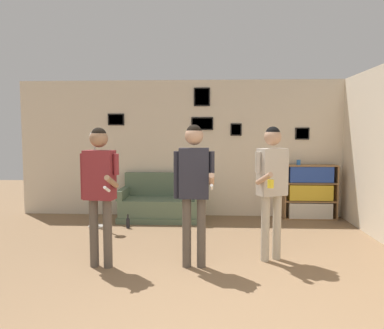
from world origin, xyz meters
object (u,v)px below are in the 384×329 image
at_px(floor_lamp, 95,166).
at_px(person_player_foreground_left, 100,182).
at_px(couch, 161,204).
at_px(person_watcher_holding_cup, 272,178).
at_px(bottle_on_floor, 128,223).
at_px(bookshelf, 310,192).
at_px(drinking_cup, 299,162).
at_px(person_player_foreground_center, 194,180).

relative_size(floor_lamp, person_player_foreground_left, 0.98).
xyz_separation_m(couch, person_watcher_holding_cup, (1.74, -2.23, 0.79)).
bearing_deg(bottle_on_floor, person_watcher_holding_cup, -34.44).
height_order(bookshelf, drinking_cup, drinking_cup).
bearing_deg(person_watcher_holding_cup, person_player_foreground_center, -162.82).
xyz_separation_m(person_watcher_holding_cup, bottle_on_floor, (-2.23, 1.53, -0.99)).
bearing_deg(bottle_on_floor, person_player_foreground_center, -56.04).
height_order(floor_lamp, drinking_cup, floor_lamp).
bearing_deg(person_player_foreground_center, bookshelf, 52.18).
bearing_deg(couch, person_watcher_holding_cup, -52.05).
height_order(couch, person_watcher_holding_cup, person_watcher_holding_cup).
distance_m(person_player_foreground_left, person_player_foreground_center, 1.16).
bearing_deg(drinking_cup, couch, -175.70).
bearing_deg(person_watcher_holding_cup, drinking_cup, 69.69).
distance_m(person_player_foreground_left, bottle_on_floor, 2.13).
relative_size(bottle_on_floor, drinking_cup, 2.52).
xyz_separation_m(person_player_foreground_left, person_watcher_holding_cup, (2.15, 0.36, 0.01)).
height_order(person_player_foreground_left, bottle_on_floor, person_player_foreground_left).
relative_size(person_player_foreground_left, person_watcher_holding_cup, 0.99).
bearing_deg(drinking_cup, floor_lamp, -166.89).
xyz_separation_m(bookshelf, bottle_on_floor, (-3.36, -0.89, -0.43)).
distance_m(floor_lamp, person_player_foreground_left, 2.03).
height_order(bookshelf, bottle_on_floor, bookshelf).
xyz_separation_m(person_player_foreground_center, person_watcher_holding_cup, (1.00, 0.31, -0.01)).
bearing_deg(person_player_foreground_center, couch, 106.30).
distance_m(bottle_on_floor, drinking_cup, 3.41).
bearing_deg(floor_lamp, bottle_on_floor, -3.13).
xyz_separation_m(person_player_foreground_center, drinking_cup, (1.89, 2.73, 0.00)).
bearing_deg(person_watcher_holding_cup, floor_lamp, 150.85).
height_order(floor_lamp, bottle_on_floor, floor_lamp).
xyz_separation_m(floor_lamp, bottle_on_floor, (0.57, -0.03, -0.99)).
bearing_deg(drinking_cup, person_player_foreground_center, -124.71).
height_order(couch, drinking_cup, drinking_cup).
relative_size(person_player_foreground_center, bottle_on_floor, 7.24).
height_order(couch, person_player_foreground_left, person_player_foreground_left).
xyz_separation_m(person_player_foreground_left, bottle_on_floor, (-0.09, 1.89, -0.97)).
height_order(person_watcher_holding_cup, drinking_cup, person_watcher_holding_cup).
relative_size(couch, bookshelf, 1.49).
bearing_deg(bottle_on_floor, drinking_cup, 15.91).
bearing_deg(couch, bookshelf, 3.95).
distance_m(bookshelf, person_player_foreground_center, 3.50).
relative_size(bookshelf, floor_lamp, 0.62).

